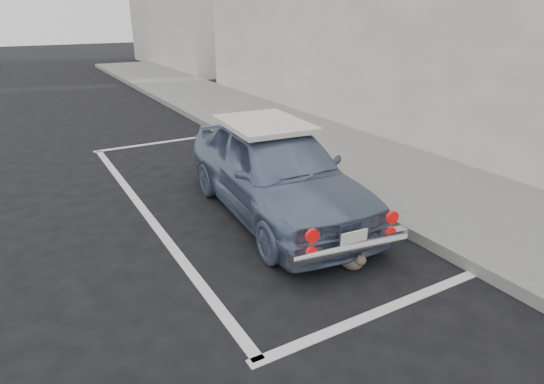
{
  "coord_description": "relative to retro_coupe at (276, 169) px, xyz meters",
  "views": [
    {
      "loc": [
        -2.31,
        -3.15,
        2.74
      ],
      "look_at": [
        0.16,
        1.13,
        0.75
      ],
      "focal_mm": 30.0,
      "sensor_mm": 36.0,
      "label": 1
    }
  ],
  "objects": [
    {
      "name": "sidewalk",
      "position": [
        2.46,
        -0.03,
        -0.58
      ],
      "size": [
        2.8,
        40.0,
        0.15
      ],
      "primitive_type": "cube",
      "color": "slate",
      "rests_on": "ground"
    },
    {
      "name": "pline_front",
      "position": [
        -0.24,
        4.47,
        -0.66
      ],
      "size": [
        3.0,
        0.12,
        0.01
      ],
      "primitive_type": "cube",
      "color": "silver",
      "rests_on": "ground"
    },
    {
      "name": "pline_rear",
      "position": [
        -0.24,
        -2.53,
        -0.66
      ],
      "size": [
        3.0,
        0.12,
        0.01
      ],
      "primitive_type": "cube",
      "color": "silver",
      "rests_on": "ground"
    },
    {
      "name": "retro_coupe",
      "position": [
        0.0,
        0.0,
        0.0
      ],
      "size": [
        1.83,
        3.94,
        1.3
      ],
      "rotation": [
        0.0,
        0.0,
        -0.08
      ],
      "color": "slate",
      "rests_on": "ground"
    },
    {
      "name": "ground",
      "position": [
        -0.74,
        -2.03,
        -0.66
      ],
      "size": [
        80.0,
        80.0,
        0.0
      ],
      "primitive_type": "plane",
      "color": "black",
      "rests_on": "ground"
    },
    {
      "name": "cat",
      "position": [
        -0.03,
        -1.76,
        -0.55
      ],
      "size": [
        0.26,
        0.47,
        0.25
      ],
      "rotation": [
        0.0,
        0.0,
        0.17
      ],
      "color": "#675B4E",
      "rests_on": "ground"
    },
    {
      "name": "pline_side",
      "position": [
        -1.64,
        0.97,
        -0.66
      ],
      "size": [
        0.12,
        7.0,
        0.01
      ],
      "primitive_type": "cube",
      "color": "silver",
      "rests_on": "ground"
    }
  ]
}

